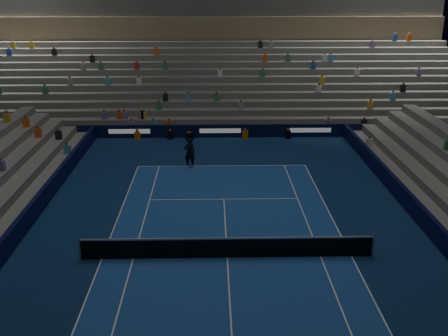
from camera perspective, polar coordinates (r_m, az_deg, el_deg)
name	(u,v)px	position (r m, az deg, el deg)	size (l,w,h in m)	color
ground	(227,258)	(22.81, 0.36, -9.94)	(90.00, 90.00, 0.00)	#0C2348
court_surface	(227,258)	(22.81, 0.36, -9.93)	(10.97, 23.77, 0.01)	navy
sponsor_barrier_far	(220,131)	(39.77, -0.43, 4.15)	(44.00, 0.25, 1.00)	black
sponsor_barrier_east	(447,245)	(24.80, 23.61, -7.86)	(0.25, 37.00, 1.00)	black
sponsor_barrier_west	(3,250)	(24.32, -23.40, -8.39)	(0.25, 37.00, 1.00)	#080B33
grandstand_main	(218,73)	(48.32, -0.63, 10.51)	(44.00, 15.20, 11.20)	#60605B
tennis_net	(227,247)	(22.56, 0.36, -8.83)	(12.90, 0.10, 1.10)	#B2B2B7
tennis_player	(190,153)	(33.14, -3.85, 1.72)	(0.73, 0.48, 1.99)	black
broadcast_camera	(190,135)	(39.28, -3.82, 3.65)	(0.57, 0.98, 0.64)	black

